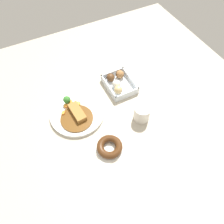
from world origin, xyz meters
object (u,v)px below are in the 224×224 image
chocolate_ring_donut (110,147)px  donut_box (118,83)px  curry_plate (77,113)px  coffee_mug (142,113)px

chocolate_ring_donut → donut_box: bearing=146.4°
curry_plate → coffee_mug: coffee_mug is taller
curry_plate → chocolate_ring_donut: bearing=14.6°
coffee_mug → chocolate_ring_donut: bearing=-70.0°
chocolate_ring_donut → coffee_mug: (-0.08, 0.22, 0.02)m
curry_plate → donut_box: size_ratio=1.51×
donut_box → coffee_mug: 0.24m
curry_plate → donut_box: (-0.08, 0.28, 0.01)m
curry_plate → chocolate_ring_donut: 0.25m
chocolate_ring_donut → coffee_mug: bearing=110.0°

